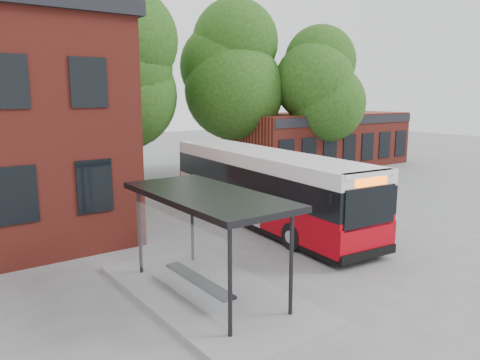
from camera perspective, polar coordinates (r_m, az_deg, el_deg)
ground at (r=16.59m, az=7.61°, el=-8.78°), size 100.00×100.00×0.00m
shop_row at (r=36.34m, az=9.61°, el=4.88°), size 14.00×6.20×4.00m
bus_shelter at (r=12.73m, az=-3.99°, el=-7.83°), size 3.60×7.00×2.90m
bike_rail at (r=29.77m, az=7.28°, el=0.22°), size 5.20×0.10×0.38m
tree_0 at (r=27.70m, az=-26.31°, el=9.52°), size 7.92×7.92×11.00m
tree_1 at (r=30.66m, az=-13.47°, el=9.73°), size 7.92×7.92×10.40m
tree_2 at (r=33.17m, az=-1.39°, el=10.56°), size 7.92×7.92×11.00m
tree_3 at (r=33.36m, az=9.79°, el=8.93°), size 7.04×7.04×9.28m
city_bus at (r=19.78m, az=2.98°, el=-0.96°), size 3.59×12.20×3.06m
bicycle_0 at (r=28.65m, az=2.59°, el=0.42°), size 1.81×1.23×0.90m
bicycle_2 at (r=28.40m, az=5.44°, el=0.30°), size 1.74×0.63×0.91m
bicycle_3 at (r=28.92m, az=7.38°, el=0.53°), size 1.70×0.69×0.99m
bicycle_4 at (r=30.61m, az=7.24°, el=0.92°), size 1.63×0.82×0.82m
bicycle_6 at (r=30.84m, az=7.80°, el=1.04°), size 1.79×1.00×0.89m
bicycle_7 at (r=31.29m, az=12.24°, el=1.17°), size 1.78×0.73×1.04m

